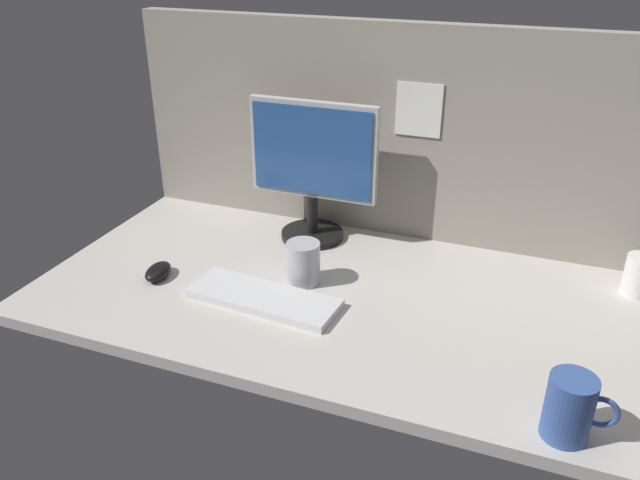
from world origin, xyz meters
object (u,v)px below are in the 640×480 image
mouse (158,271)px  mug_steel (304,262)px  monitor (313,167)px  mug_ceramic_blue (570,408)px  keyboard (264,298)px

mouse → mug_steel: (35.90, 11.88, 3.80)cm
monitor → mouse: bearing=-128.1°
monitor → mug_ceramic_blue: (71.36, -58.42, -15.31)cm
monitor → mug_steel: size_ratio=3.63×
mouse → mug_steel: bearing=10.8°
monitor → mug_steel: (7.27, -24.62, -16.12)cm
mouse → mug_ceramic_blue: 102.47cm
monitor → mug_ceramic_blue: 93.48cm
keyboard → mouse: 30.57cm
mouse → monitor: bearing=44.4°
monitor → mouse: 50.49cm
keyboard → mouse: size_ratio=3.85×
keyboard → mug_ceramic_blue: size_ratio=2.95×
keyboard → mug_ceramic_blue: (69.45, -20.94, 5.31)cm
keyboard → mug_ceramic_blue: mug_ceramic_blue is taller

